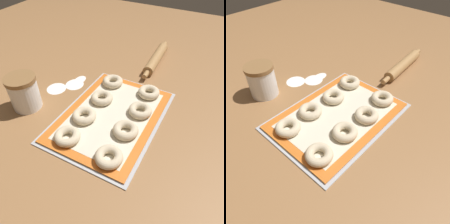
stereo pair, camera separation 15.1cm
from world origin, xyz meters
TOP-DOWN VIEW (x-y plane):
  - ground_plane at (0.00, 0.00)m, footprint 2.80×2.80m
  - baking_tray at (0.01, -0.00)m, footprint 0.51×0.37m
  - baking_mat at (0.01, -0.00)m, footprint 0.48×0.34m
  - bagel_front_far_left at (-0.17, -0.09)m, footprint 0.09×0.09m
  - bagel_front_mid_left at (-0.05, -0.09)m, footprint 0.09×0.09m
  - bagel_front_mid_right at (0.07, -0.09)m, footprint 0.09×0.09m
  - bagel_front_far_right at (0.20, -0.08)m, footprint 0.09×0.09m
  - bagel_back_far_left at (-0.17, 0.08)m, footprint 0.09×0.09m
  - bagel_back_mid_left at (-0.05, 0.08)m, footprint 0.09×0.09m
  - bagel_back_mid_right at (0.07, 0.08)m, footprint 0.09×0.09m
  - bagel_back_far_right at (0.20, 0.09)m, footprint 0.09×0.09m
  - flour_canister at (-0.09, 0.34)m, footprint 0.12×0.12m
  - rolling_pin at (0.49, -0.01)m, footprint 0.39×0.07m
  - flour_patch_near at (0.06, 0.31)m, footprint 0.09×0.09m
  - flour_patch_far at (0.17, 0.25)m, footprint 0.08×0.05m
  - flour_patch_side at (0.12, 0.25)m, footprint 0.09×0.08m

SIDE VIEW (x-z plane):
  - ground_plane at x=0.00m, z-range 0.00..0.00m
  - flour_patch_near at x=0.06m, z-range 0.00..0.00m
  - flour_patch_far at x=0.17m, z-range 0.00..0.00m
  - flour_patch_side at x=0.12m, z-range 0.00..0.00m
  - baking_tray at x=0.01m, z-range 0.00..0.01m
  - baking_mat at x=0.01m, z-range 0.01..0.01m
  - rolling_pin at x=0.49m, z-range 0.00..0.05m
  - bagel_front_far_left at x=-0.17m, z-range 0.01..0.04m
  - bagel_front_mid_left at x=-0.05m, z-range 0.01..0.04m
  - bagel_front_mid_right at x=0.07m, z-range 0.01..0.04m
  - bagel_front_far_right at x=0.20m, z-range 0.01..0.04m
  - bagel_back_far_left at x=-0.17m, z-range 0.01..0.04m
  - bagel_back_mid_left at x=-0.05m, z-range 0.01..0.04m
  - bagel_back_mid_right at x=0.07m, z-range 0.01..0.04m
  - bagel_back_far_right at x=0.20m, z-range 0.01..0.04m
  - flour_canister at x=-0.09m, z-range 0.00..0.14m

